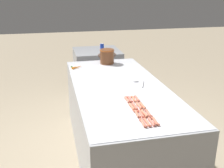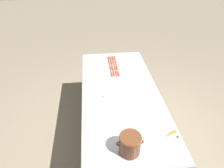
{
  "view_description": "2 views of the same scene",
  "coord_description": "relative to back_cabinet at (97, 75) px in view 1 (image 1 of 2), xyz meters",
  "views": [
    {
      "loc": [
        -0.74,
        -2.89,
        1.99
      ],
      "look_at": [
        -0.12,
        -0.13,
        0.98
      ],
      "focal_mm": 43.61,
      "sensor_mm": 36.0,
      "label": 1
    },
    {
      "loc": [
        0.37,
        2.23,
        2.6
      ],
      "look_at": [
        0.11,
        -0.1,
        0.97
      ],
      "focal_mm": 33.19,
      "sensor_mm": 36.0,
      "label": 2
    }
  ],
  "objects": [
    {
      "name": "hot_dog_1",
      "position": [
        -0.08,
        -2.58,
        0.45
      ],
      "size": [
        0.03,
        0.15,
        0.02
      ],
      "color": "#CC694F",
      "rests_on": "griddle_counter"
    },
    {
      "name": "hot_dog_8",
      "position": [
        -0.01,
        -2.75,
        0.45
      ],
      "size": [
        0.03,
        0.15,
        0.02
      ],
      "color": "#CC6653",
      "rests_on": "griddle_counter"
    },
    {
      "name": "ground_plane",
      "position": [
        -0.04,
        -1.79,
        -0.47
      ],
      "size": [
        20.0,
        20.0,
        0.0
      ],
      "primitive_type": "plane",
      "color": "gray"
    },
    {
      "name": "back_cabinet",
      "position": [
        0.0,
        0.0,
        0.0
      ],
      "size": [
        0.8,
        0.77,
        0.93
      ],
      "primitive_type": "cube",
      "color": "gray",
      "rests_on": "ground_plane"
    },
    {
      "name": "hot_dog_3",
      "position": [
        -0.08,
        -2.24,
        0.45
      ],
      "size": [
        0.03,
        0.15,
        0.02
      ],
      "color": "#D76E55",
      "rests_on": "griddle_counter"
    },
    {
      "name": "griddle_counter",
      "position": [
        -0.04,
        -1.79,
        -0.01
      ],
      "size": [
        1.05,
        2.41,
        0.91
      ],
      "color": "#9EA0A5",
      "rests_on": "ground_plane"
    },
    {
      "name": "hot_dog_11",
      "position": [
        -0.01,
        -2.24,
        0.45
      ],
      "size": [
        0.03,
        0.15,
        0.02
      ],
      "color": "#D27150",
      "rests_on": "griddle_counter"
    },
    {
      "name": "hot_dog_10",
      "position": [
        -0.01,
        -2.41,
        0.45
      ],
      "size": [
        0.03,
        0.15,
        0.02
      ],
      "color": "#D27052",
      "rests_on": "griddle_counter"
    },
    {
      "name": "hot_dog_14",
      "position": [
        0.03,
        -2.42,
        0.45
      ],
      "size": [
        0.03,
        0.15,
        0.02
      ],
      "color": "#CE6C4D",
      "rests_on": "griddle_counter"
    },
    {
      "name": "serving_spoon",
      "position": [
        0.2,
        -1.75,
        0.45
      ],
      "size": [
        0.14,
        0.26,
        0.02
      ],
      "color": "#B7B7BC",
      "rests_on": "griddle_counter"
    },
    {
      "name": "soda_can",
      "position": [
        0.09,
        -0.03,
        0.53
      ],
      "size": [
        0.07,
        0.07,
        0.12
      ],
      "color": "#1938B2",
      "rests_on": "back_cabinet"
    },
    {
      "name": "hot_dog_12",
      "position": [
        0.02,
        -2.75,
        0.45
      ],
      "size": [
        0.03,
        0.15,
        0.02
      ],
      "color": "#CB694F",
      "rests_on": "griddle_counter"
    },
    {
      "name": "hot_dog_0",
      "position": [
        -0.08,
        -2.76,
        0.45
      ],
      "size": [
        0.03,
        0.15,
        0.02
      ],
      "color": "#D4684F",
      "rests_on": "griddle_counter"
    },
    {
      "name": "hot_dog_15",
      "position": [
        0.03,
        -2.24,
        0.45
      ],
      "size": [
        0.03,
        0.15,
        0.02
      ],
      "color": "#CB644F",
      "rests_on": "griddle_counter"
    },
    {
      "name": "carrot",
      "position": [
        -0.45,
        -0.97,
        0.46
      ],
      "size": [
        0.17,
        0.11,
        0.03
      ],
      "color": "orange",
      "rests_on": "griddle_counter"
    },
    {
      "name": "hot_dog_4",
      "position": [
        -0.05,
        -2.76,
        0.45
      ],
      "size": [
        0.03,
        0.15,
        0.02
      ],
      "color": "#D66A4F",
      "rests_on": "griddle_counter"
    },
    {
      "name": "hot_dog_7",
      "position": [
        -0.05,
        -2.24,
        0.45
      ],
      "size": [
        0.03,
        0.15,
        0.02
      ],
      "color": "#D16454",
      "rests_on": "griddle_counter"
    },
    {
      "name": "hot_dog_6",
      "position": [
        -0.05,
        -2.42,
        0.45
      ],
      "size": [
        0.03,
        0.15,
        0.02
      ],
      "color": "#CE6955",
      "rests_on": "griddle_counter"
    },
    {
      "name": "hot_dog_5",
      "position": [
        -0.05,
        -2.59,
        0.45
      ],
      "size": [
        0.03,
        0.15,
        0.02
      ],
      "color": "#D7644E",
      "rests_on": "griddle_counter"
    },
    {
      "name": "hot_dog_9",
      "position": [
        -0.01,
        -2.59,
        0.45
      ],
      "size": [
        0.03,
        0.15,
        0.02
      ],
      "color": "#C97253",
      "rests_on": "griddle_counter"
    },
    {
      "name": "hot_dog_2",
      "position": [
        -0.08,
        -2.42,
        0.45
      ],
      "size": [
        0.03,
        0.15,
        0.02
      ],
      "color": "#D3704F",
      "rests_on": "griddle_counter"
    },
    {
      "name": "hot_dog_13",
      "position": [
        0.02,
        -2.59,
        0.45
      ],
      "size": [
        0.03,
        0.15,
        0.02
      ],
      "color": "#CA6851",
      "rests_on": "griddle_counter"
    },
    {
      "name": "bean_pot",
      "position": [
        0.01,
        -0.81,
        0.56
      ],
      "size": [
        0.27,
        0.21,
        0.21
      ],
      "color": "brown",
      "rests_on": "griddle_counter"
    }
  ]
}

